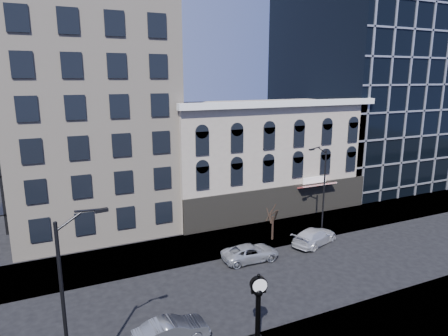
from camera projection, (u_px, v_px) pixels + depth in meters
name	position (u px, v px, depth m)	size (l,w,h in m)	color
ground	(222.00, 294.00, 27.87)	(160.00, 160.00, 0.00)	black
sidewalk_far	(184.00, 249.00, 34.93)	(160.00, 6.00, 0.12)	gray
cream_tower	(80.00, 28.00, 37.74)	(15.90, 15.40, 42.50)	#BFAF99
victorian_row	(259.00, 156.00, 45.52)	(22.60, 11.19, 12.50)	#A49887
glass_office	(366.00, 83.00, 56.40)	(20.00, 20.15, 28.00)	black
street_clock	(258.00, 314.00, 21.86)	(1.00, 1.00, 4.39)	black
street_lamp_near	(76.00, 258.00, 17.08)	(2.43, 0.57, 9.38)	black
street_lamp_far	(321.00, 167.00, 36.86)	(2.23, 0.57, 8.64)	black
bare_tree_far	(273.00, 211.00, 36.32)	(2.10, 2.10, 3.60)	black
car_near_b	(171.00, 331.00, 22.62)	(1.50, 4.31, 1.42)	#595B60
car_far_a	(250.00, 253.00, 32.81)	(2.21, 4.78, 1.33)	#A5A8AD
car_far_b	(315.00, 236.00, 36.02)	(2.06, 5.06, 1.47)	silver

